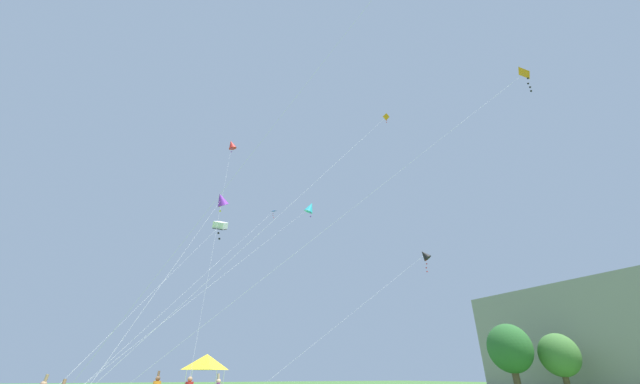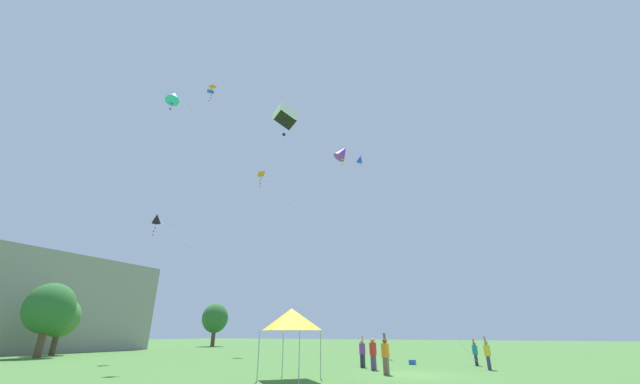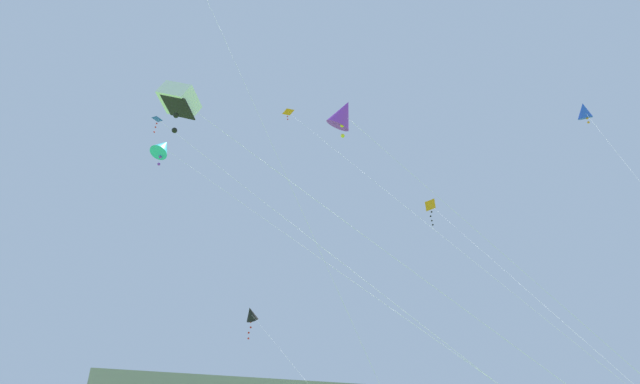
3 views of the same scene
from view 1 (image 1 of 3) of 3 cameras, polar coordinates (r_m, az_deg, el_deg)
The scene contains 12 objects.
distant_building at distance 52.16m, azimuth 40.17°, elevation -17.34°, with size 26.32×12.30×10.96m, color gray.
tree_far_centre at distance 43.92m, azimuth 33.92°, elevation -20.84°, with size 3.67×3.31×5.54m.
tree_far_right at distance 43.03m, azimuth 28.08°, elevation -21.22°, with size 4.35×3.91×6.56m.
festival_tent at distance 29.90m, azimuth -17.73°, elevation -24.48°, with size 2.45×2.45×3.25m.
kite_red_diamond_0 at distance 39.67m, azimuth -13.94°, elevation 7.34°, with size 10.44×3.25×24.52m.
kite_blue_delta_1 at distance 35.72m, azimuth -8.11°, elevation -3.69°, with size 11.63×13.72×16.95m.
kite_purple_diamond_2 at distance 28.24m, azimuth -15.50°, elevation -1.18°, with size 9.12×6.58×14.54m.
kite_white_box_3 at distance 33.52m, azimuth -15.68°, elevation -5.23°, with size 12.27×9.52×14.52m.
kite_cyan_diamond_4 at distance 38.27m, azimuth -1.59°, elevation -2.48°, with size 12.27×18.37×18.65m.
kite_orange_delta_5 at distance 38.25m, azimuth 10.05°, elevation 11.30°, with size 6.17×22.23×26.39m.
kite_black_diamond_7 at distance 35.31m, azimuth 16.39°, elevation -9.66°, with size 3.38×18.80×12.51m.
kite_orange_delta_8 at distance 31.57m, azimuth 29.79°, elevation 15.90°, with size 7.13×24.11×22.39m.
Camera 1 is at (24.37, -1.38, 1.82)m, focal length 20.00 mm.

